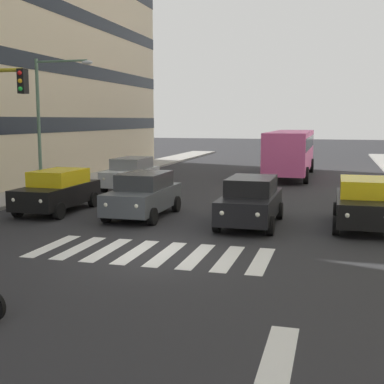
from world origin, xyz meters
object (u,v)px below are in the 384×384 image
(car_1, at_px, (251,201))
(bus_behind_traffic, at_px, (291,149))
(car_row2_0, at_px, (131,173))
(car_2, at_px, (144,194))
(car_3, at_px, (58,190))
(car_0, at_px, (363,203))
(street_lamp_right, at_px, (48,111))

(car_1, relative_size, bus_behind_traffic, 0.42)
(car_1, bearing_deg, car_row2_0, -45.25)
(car_1, relative_size, car_2, 1.00)
(car_3, distance_m, car_row2_0, 7.24)
(car_2, bearing_deg, car_1, 173.16)
(bus_behind_traffic, bearing_deg, car_0, 103.62)
(car_0, bearing_deg, car_row2_0, -31.77)
(bus_behind_traffic, relative_size, street_lamp_right, 1.61)
(car_2, relative_size, car_row2_0, 1.00)
(car_0, relative_size, car_1, 1.00)
(car_3, relative_size, bus_behind_traffic, 0.42)
(car_0, height_order, bus_behind_traffic, bus_behind_traffic)
(car_1, height_order, car_3, same)
(car_0, bearing_deg, street_lamp_right, -14.20)
(car_1, bearing_deg, car_3, -4.41)
(car_1, bearing_deg, car_2, -6.84)
(car_2, xyz_separation_m, car_3, (3.81, -0.11, 0.00))
(bus_behind_traffic, height_order, street_lamp_right, street_lamp_right)
(car_row2_0, distance_m, bus_behind_traffic, 11.77)
(car_1, relative_size, car_3, 1.00)
(car_2, distance_m, car_row2_0, 8.13)
(car_row2_0, xyz_separation_m, bus_behind_traffic, (-7.79, -8.78, 0.97))
(car_row2_0, bearing_deg, car_3, 87.56)
(car_row2_0, relative_size, bus_behind_traffic, 0.42)
(bus_behind_traffic, distance_m, street_lamp_right, 16.43)
(car_3, bearing_deg, car_row2_0, -92.44)
(car_3, xyz_separation_m, street_lamp_right, (2.49, -3.67, 3.31))
(car_2, xyz_separation_m, bus_behind_traffic, (-4.29, -16.12, 0.97))
(car_3, bearing_deg, car_0, -179.95)
(car_0, distance_m, car_row2_0, 13.72)
(car_row2_0, bearing_deg, car_0, 148.23)
(street_lamp_right, bearing_deg, car_row2_0, -128.17)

